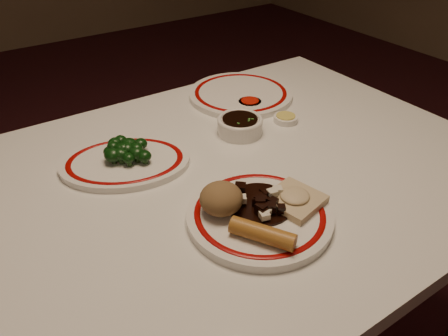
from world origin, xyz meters
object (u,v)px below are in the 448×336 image
(soy_bowl, at_px, (240,126))
(stirfry_heap, at_px, (261,202))
(rice_mound, at_px, (221,199))
(dining_table, at_px, (234,199))
(main_plate, at_px, (259,215))
(broccoli_plate, at_px, (125,162))
(spring_roll, at_px, (262,234))
(fried_wonton, at_px, (294,199))
(broccoli_pile, at_px, (125,150))

(soy_bowl, bearing_deg, stirfry_heap, -118.47)
(rice_mound, distance_m, stirfry_heap, 0.08)
(dining_table, relative_size, soy_bowl, 10.65)
(main_plate, relative_size, broccoli_plate, 1.01)
(dining_table, distance_m, broccoli_plate, 0.26)
(dining_table, relative_size, spring_roll, 10.35)
(broccoli_plate, bearing_deg, dining_table, -35.46)
(rice_mound, bearing_deg, fried_wonton, -24.59)
(soy_bowl, bearing_deg, fried_wonton, -106.46)
(soy_bowl, bearing_deg, main_plate, -119.19)
(rice_mound, bearing_deg, soy_bowl, 48.27)
(stirfry_heap, relative_size, soy_bowl, 1.16)
(dining_table, height_order, soy_bowl, soy_bowl)
(broccoli_pile, bearing_deg, dining_table, -36.67)
(broccoli_plate, xyz_separation_m, broccoli_pile, (0.00, 0.00, 0.03))
(fried_wonton, xyz_separation_m, broccoli_pile, (-0.20, 0.33, 0.01))
(fried_wonton, relative_size, broccoli_pile, 1.01)
(broccoli_pile, height_order, soy_bowl, broccoli_pile)
(rice_mound, distance_m, spring_roll, 0.11)
(spring_roll, height_order, fried_wonton, spring_roll)
(main_plate, bearing_deg, spring_roll, -124.59)
(spring_roll, distance_m, fried_wonton, 0.12)
(main_plate, bearing_deg, soy_bowl, 60.81)
(fried_wonton, bearing_deg, broccoli_pile, 121.59)
(rice_mound, height_order, fried_wonton, rice_mound)
(main_plate, bearing_deg, broccoli_plate, 113.72)
(spring_roll, distance_m, stirfry_heap, 0.09)
(rice_mound, distance_m, broccoli_pile, 0.28)
(stirfry_heap, distance_m, soy_bowl, 0.31)
(fried_wonton, distance_m, broccoli_plate, 0.39)
(broccoli_plate, distance_m, broccoli_pile, 0.03)
(broccoli_plate, bearing_deg, fried_wonton, -57.61)
(main_plate, bearing_deg, fried_wonton, -12.91)
(broccoli_plate, bearing_deg, stirfry_heap, -63.64)
(rice_mound, bearing_deg, spring_roll, -82.13)
(dining_table, bearing_deg, rice_mound, -133.20)
(dining_table, relative_size, rice_mound, 14.75)
(broccoli_plate, bearing_deg, spring_roll, -75.97)
(rice_mound, relative_size, soy_bowl, 0.72)
(spring_roll, relative_size, broccoli_plate, 0.33)
(dining_table, height_order, broccoli_pile, broccoli_pile)
(spring_roll, height_order, broccoli_plate, spring_roll)
(main_plate, height_order, rice_mound, rice_mound)
(broccoli_pile, bearing_deg, soy_bowl, -5.13)
(fried_wonton, distance_m, soy_bowl, 0.32)
(dining_table, xyz_separation_m, fried_wonton, (0.01, -0.19, 0.12))
(soy_bowl, bearing_deg, dining_table, -130.07)
(spring_roll, bearing_deg, broccoli_plate, 72.99)
(dining_table, distance_m, main_plate, 0.21)
(stirfry_heap, bearing_deg, broccoli_plate, 116.36)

